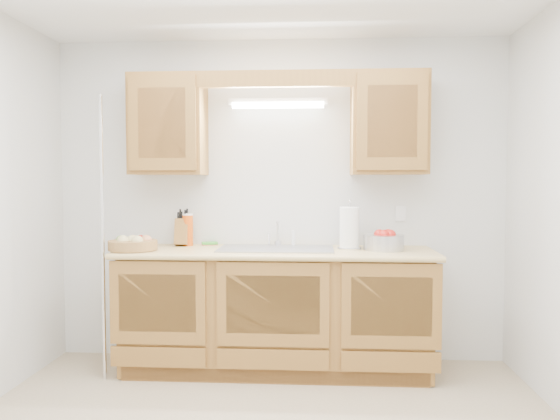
# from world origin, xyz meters

# --- Properties ---
(room) EXTENTS (3.52, 3.50, 2.50)m
(room) POSITION_xyz_m (0.00, 0.00, 1.25)
(room) COLOR tan
(room) RESTS_ON ground
(base_cabinets) EXTENTS (2.20, 0.60, 0.86)m
(base_cabinets) POSITION_xyz_m (0.00, 1.20, 0.44)
(base_cabinets) COLOR olive
(base_cabinets) RESTS_ON ground
(countertop) EXTENTS (2.30, 0.63, 0.04)m
(countertop) POSITION_xyz_m (0.00, 1.19, 0.88)
(countertop) COLOR tan
(countertop) RESTS_ON base_cabinets
(upper_cabinet_left) EXTENTS (0.55, 0.33, 0.75)m
(upper_cabinet_left) POSITION_xyz_m (-0.83, 1.33, 1.83)
(upper_cabinet_left) COLOR olive
(upper_cabinet_left) RESTS_ON room
(upper_cabinet_right) EXTENTS (0.55, 0.33, 0.75)m
(upper_cabinet_right) POSITION_xyz_m (0.83, 1.33, 1.83)
(upper_cabinet_right) COLOR olive
(upper_cabinet_right) RESTS_ON room
(valance) EXTENTS (2.20, 0.05, 0.12)m
(valance) POSITION_xyz_m (0.00, 1.19, 2.14)
(valance) COLOR olive
(valance) RESTS_ON room
(fluorescent_fixture) EXTENTS (0.76, 0.08, 0.08)m
(fluorescent_fixture) POSITION_xyz_m (0.00, 1.42, 2.00)
(fluorescent_fixture) COLOR white
(fluorescent_fixture) RESTS_ON room
(sink) EXTENTS (0.84, 0.46, 0.36)m
(sink) POSITION_xyz_m (0.00, 1.21, 0.83)
(sink) COLOR #9E9EA3
(sink) RESTS_ON countertop
(wire_shelf_pole) EXTENTS (0.03, 0.03, 2.00)m
(wire_shelf_pole) POSITION_xyz_m (-1.20, 0.94, 1.00)
(wire_shelf_pole) COLOR silver
(wire_shelf_pole) RESTS_ON ground
(outlet_plate) EXTENTS (0.08, 0.01, 0.12)m
(outlet_plate) POSITION_xyz_m (0.95, 1.49, 1.15)
(outlet_plate) COLOR white
(outlet_plate) RESTS_ON room
(fruit_basket) EXTENTS (0.38, 0.38, 0.11)m
(fruit_basket) POSITION_xyz_m (-1.03, 1.07, 0.95)
(fruit_basket) COLOR #A87443
(fruit_basket) RESTS_ON countertop
(knife_block) EXTENTS (0.11, 0.17, 0.30)m
(knife_block) POSITION_xyz_m (-0.75, 1.39, 1.01)
(knife_block) COLOR olive
(knife_block) RESTS_ON countertop
(orange_canister) EXTENTS (0.10, 0.10, 0.25)m
(orange_canister) POSITION_xyz_m (-0.70, 1.39, 1.02)
(orange_canister) COLOR #D64D0B
(orange_canister) RESTS_ON countertop
(soap_bottle) EXTENTS (0.11, 0.11, 0.18)m
(soap_bottle) POSITION_xyz_m (0.54, 1.37, 0.99)
(soap_bottle) COLOR blue
(soap_bottle) RESTS_ON countertop
(sponge) EXTENTS (0.14, 0.11, 0.02)m
(sponge) POSITION_xyz_m (-0.54, 1.44, 0.91)
(sponge) COLOR #CC333F
(sponge) RESTS_ON countertop
(paper_towel) EXTENTS (0.18, 0.18, 0.37)m
(paper_towel) POSITION_xyz_m (0.54, 1.25, 1.05)
(paper_towel) COLOR silver
(paper_towel) RESTS_ON countertop
(apple_bowl) EXTENTS (0.36, 0.36, 0.15)m
(apple_bowl) POSITION_xyz_m (0.79, 1.20, 0.97)
(apple_bowl) COLOR silver
(apple_bowl) RESTS_ON countertop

